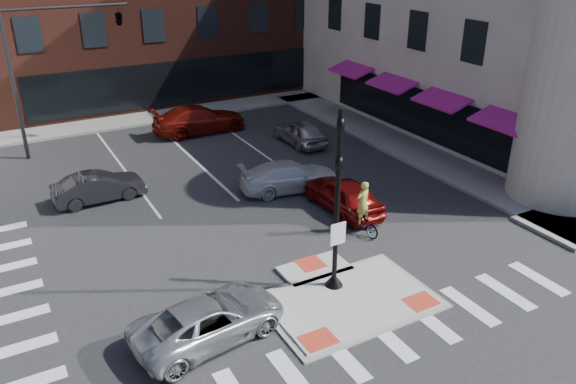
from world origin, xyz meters
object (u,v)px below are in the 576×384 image
silver_suv (209,320)px  cyclist (362,216)px  white_pickup (290,176)px  bg_car_dark (99,187)px  bg_car_silver (300,132)px  red_sedan (343,194)px  bg_car_red (199,119)px

silver_suv → cyclist: bearing=-77.1°
white_pickup → bg_car_dark: size_ratio=1.17×
bg_car_dark → cyclist: (8.29, -7.95, 0.10)m
silver_suv → cyclist: 8.09m
cyclist → bg_car_silver: bearing=-116.3°
silver_suv → white_pickup: size_ratio=1.00×
silver_suv → bg_car_silver: bg_car_silver is taller
silver_suv → red_sedan: red_sedan is taller
red_sedan → bg_car_silver: 8.49m
red_sedan → silver_suv: bearing=33.1°
red_sedan → white_pickup: size_ratio=0.93×
bg_car_dark → bg_car_silver: (11.36, 2.18, 0.04)m
red_sedan → bg_car_dark: bearing=-33.1°
bg_car_dark → bg_car_silver: bearing=-81.1°
cyclist → white_pickup: bearing=-94.4°
red_sedan → white_pickup: bearing=-71.4°
bg_car_silver → bg_car_red: bg_car_red is taller
bg_car_red → cyclist: (1.12, -14.67, -0.05)m
bg_car_silver → cyclist: (-3.06, -10.12, 0.06)m
silver_suv → bg_car_silver: 16.87m
bg_car_dark → bg_car_red: bearing=-48.8°
silver_suv → red_sedan: size_ratio=1.07×
red_sedan → bg_car_dark: (-8.79, 5.92, -0.08)m
red_sedan → bg_car_red: bearing=-81.9°
bg_car_dark → bg_car_red: (7.18, 6.72, 0.15)m
bg_car_red → silver_suv: bearing=160.1°
silver_suv → bg_car_red: 18.82m
bg_car_red → white_pickup: bearing=-176.1°
white_pickup → bg_car_red: 9.74m
bg_car_silver → bg_car_red: (-4.18, 4.55, 0.11)m
white_pickup → cyclist: (0.44, -4.95, 0.07)m
white_pickup → bg_car_dark: 8.40m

